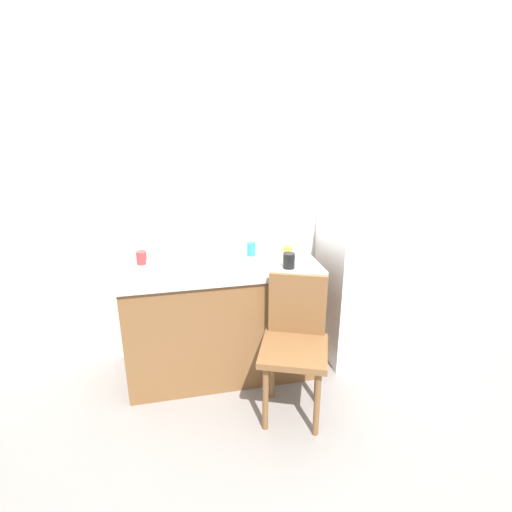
{
  "coord_description": "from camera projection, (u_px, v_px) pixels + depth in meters",
  "views": [
    {
      "loc": [
        -0.77,
        -2.0,
        1.86
      ],
      "look_at": [
        -0.2,
        0.6,
        0.89
      ],
      "focal_mm": 29.11,
      "sensor_mm": 36.0,
      "label": 1
    }
  ],
  "objects": [
    {
      "name": "countertop",
      "position": [
        219.0,
        266.0,
        2.85
      ],
      "size": [
        1.35,
        0.64,
        0.04
      ],
      "primitive_type": "cube",
      "color": "#B7B7BC",
      "rests_on": "cabinet_base"
    },
    {
      "name": "cabinet_base",
      "position": [
        221.0,
        320.0,
        2.99
      ],
      "size": [
        1.31,
        0.6,
        0.8
      ],
      "primitive_type": "cube",
      "color": "brown",
      "rests_on": "ground_plane"
    },
    {
      "name": "refrigerator",
      "position": [
        358.0,
        286.0,
        3.17
      ],
      "size": [
        0.52,
        0.56,
        1.12
      ],
      "primitive_type": "cube",
      "color": "white",
      "rests_on": "ground_plane"
    },
    {
      "name": "cup_teal",
      "position": [
        251.0,
        249.0,
        2.98
      ],
      "size": [
        0.06,
        0.06,
        0.1
      ],
      "primitive_type": "cylinder",
      "color": "teal",
      "rests_on": "countertop"
    },
    {
      "name": "ground_plane",
      "position": [
        307.0,
        417.0,
        2.62
      ],
      "size": [
        8.0,
        8.0,
        0.0
      ],
      "primitive_type": "plane",
      "color": "gray"
    },
    {
      "name": "faucet",
      "position": [
        191.0,
        236.0,
        2.99
      ],
      "size": [
        0.02,
        0.02,
        0.26
      ],
      "primitive_type": "cylinder",
      "color": "#B7B7BC",
      "rests_on": "countertop"
    },
    {
      "name": "chair",
      "position": [
        295.0,
        341.0,
        2.54
      ],
      "size": [
        0.52,
        0.52,
        0.89
      ],
      "rotation": [
        0.0,
        0.0,
        -0.38
      ],
      "color": "brown",
      "rests_on": "ground_plane"
    },
    {
      "name": "cup_black",
      "position": [
        289.0,
        261.0,
        2.74
      ],
      "size": [
        0.08,
        0.08,
        0.1
      ],
      "primitive_type": "cylinder",
      "color": "black",
      "rests_on": "countertop"
    },
    {
      "name": "back_wall",
      "position": [
        271.0,
        181.0,
        3.09
      ],
      "size": [
        4.8,
        0.1,
        2.66
      ],
      "primitive_type": "cube",
      "color": "white",
      "rests_on": "ground_plane"
    },
    {
      "name": "cup_yellow",
      "position": [
        288.0,
        253.0,
        2.88
      ],
      "size": [
        0.07,
        0.07,
        0.1
      ],
      "primitive_type": "cylinder",
      "color": "yellow",
      "rests_on": "countertop"
    },
    {
      "name": "cup_red",
      "position": [
        142.0,
        258.0,
        2.81
      ],
      "size": [
        0.07,
        0.07,
        0.09
      ],
      "primitive_type": "cylinder",
      "color": "red",
      "rests_on": "countertop"
    },
    {
      "name": "dish_tray",
      "position": [
        168.0,
        267.0,
        2.71
      ],
      "size": [
        0.28,
        0.2,
        0.05
      ],
      "primitive_type": "cube",
      "color": "white",
      "rests_on": "countertop"
    }
  ]
}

